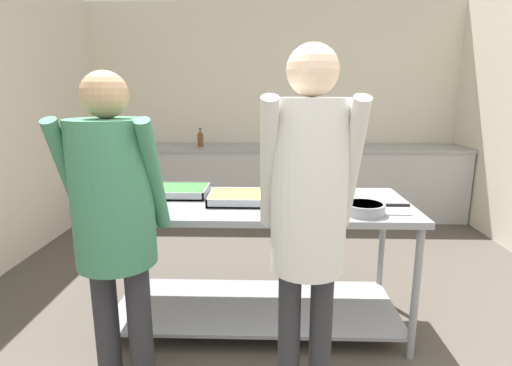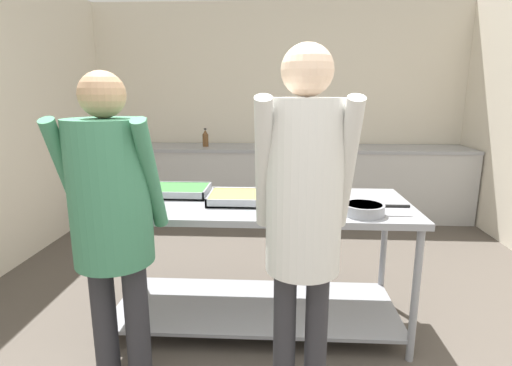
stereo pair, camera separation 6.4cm
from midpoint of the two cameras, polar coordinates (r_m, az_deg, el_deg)
The scene contains 10 objects.
wall_rear at distance 5.30m, azimuth 2.03°, elevation 10.44°, with size 4.83×0.06×2.65m.
back_counter at distance 5.04m, azimuth 1.99°, elevation 0.23°, with size 4.67×0.65×0.89m.
serving_counter at distance 2.65m, azimuth -0.76°, elevation -8.47°, with size 1.96×0.80×0.86m.
serving_tray_roast at distance 2.79m, azimuth -12.56°, elevation -1.17°, with size 0.49×0.32×0.05m.
serving_tray_vegetables at distance 2.55m, azimuth -2.59°, elevation -2.17°, with size 0.43×0.32×0.05m.
plate_stack at distance 2.50m, azimuth 5.86°, elevation -2.30°, with size 0.24×0.24×0.07m.
sauce_pan at distance 2.37m, azimuth 14.53°, elevation -3.49°, with size 0.37×0.23×0.06m.
guest_serving_left at distance 2.00m, azimuth -20.49°, elevation -3.64°, with size 0.47×0.37×1.64m.
guest_serving_right at distance 1.70m, azimuth 6.48°, elevation -2.93°, with size 0.42×0.33×1.74m.
water_bottle at distance 5.00m, azimuth -8.31°, elevation 6.32°, with size 0.07×0.07×0.22m.
Camera 1 is at (-0.06, -1.09, 1.54)m, focal length 28.00 mm.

